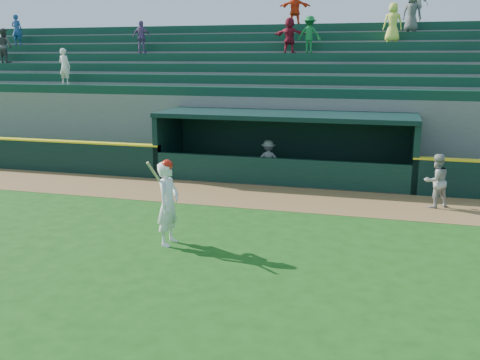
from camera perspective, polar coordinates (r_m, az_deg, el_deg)
The scene contains 7 objects.
ground at distance 12.90m, azimuth -1.92°, elevation -7.18°, with size 120.00×120.00×0.00m, color #184A12.
warning_track at distance 17.42m, azimuth 2.92°, elevation -1.81°, with size 40.00×3.00×0.01m, color brown.
dugout_player_front at distance 17.07m, azimuth 20.20°, elevation -0.09°, with size 0.80×0.62×1.64m, color #9E9E99.
dugout_player_inside at distance 19.97m, azimuth 3.03°, elevation 2.21°, with size 0.93×0.54×1.45m, color #A0A09B.
dugout at distance 20.13m, azimuth 4.91°, elevation 4.10°, with size 9.40×2.80×2.46m.
stands at distance 24.48m, azimuth 7.01°, elevation 8.09°, with size 34.50×6.25×7.54m.
batter_at_plate at distance 12.92m, azimuth -7.67°, elevation -2.41°, with size 0.61×0.83×2.11m.
Camera 1 is at (3.66, -11.54, 4.43)m, focal length 40.00 mm.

